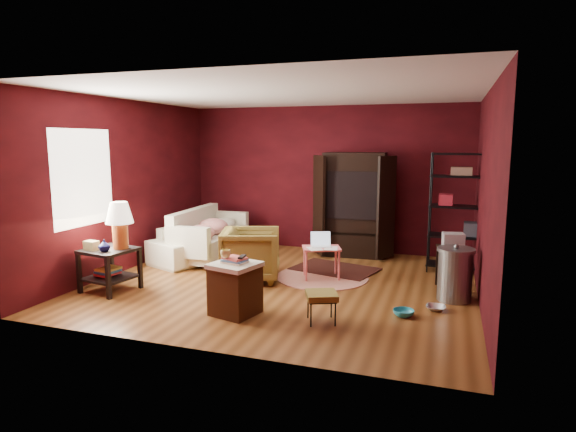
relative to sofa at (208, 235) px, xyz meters
name	(u,v)px	position (x,y,z in m)	size (l,w,h in m)	color
room	(281,191)	(1.81, -1.09, 0.98)	(5.54, 5.04, 2.84)	brown
sofa	(208,235)	(0.00, 0.00, 0.00)	(2.14, 0.63, 0.84)	beige
armchair	(251,252)	(1.30, -1.05, 0.02)	(0.86, 0.80, 0.88)	black
pet_bowl_steel	(436,301)	(4.06, -1.57, -0.30)	(0.24, 0.06, 0.24)	silver
pet_bowl_turquoise	(404,306)	(3.69, -1.91, -0.29)	(0.26, 0.08, 0.26)	teal
vase	(104,246)	(-0.34, -2.36, 0.27)	(0.16, 0.17, 0.16)	#0D0F45
mug	(226,253)	(1.61, -2.55, 0.36)	(0.13, 0.10, 0.13)	#CFC165
side_table	(115,238)	(-0.32, -2.16, 0.35)	(0.74, 0.74, 1.28)	black
sofa_cushions	(208,236)	(-0.01, 0.01, -0.02)	(0.90, 2.00, 0.82)	beige
hamper	(235,288)	(1.71, -2.50, -0.08)	(0.64, 0.64, 0.74)	#482710
footstool	(322,296)	(2.79, -2.42, -0.10)	(0.47, 0.47, 0.36)	black
rug_round	(322,277)	(2.32, -0.58, -0.41)	(1.92, 1.92, 0.01)	beige
rug_oriental	(335,269)	(2.40, -0.07, -0.40)	(1.51, 1.19, 0.01)	#451912
laptop_desk	(321,250)	(2.31, -0.62, 0.02)	(0.69, 0.60, 0.72)	#FF7478
tv_armoire	(354,203)	(2.48, 1.05, 0.58)	(1.51, 0.85, 1.92)	black
wire_shelving	(460,208)	(4.33, 0.46, 0.65)	(0.96, 0.43, 1.95)	black
small_stand	(453,247)	(4.24, -0.55, 0.20)	(0.48, 0.48, 0.82)	black
trash_can	(455,274)	(4.28, -1.07, -0.06)	(0.63, 0.63, 0.77)	gray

